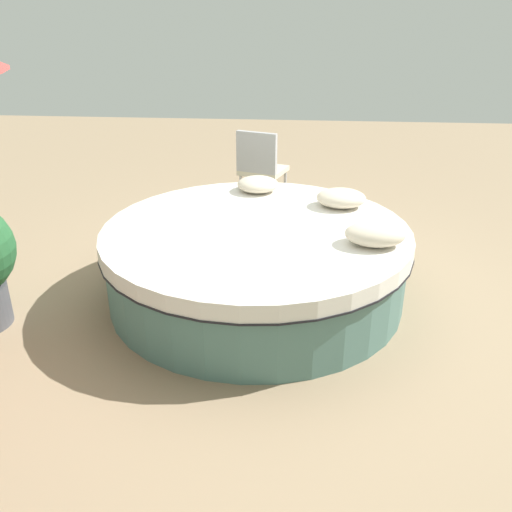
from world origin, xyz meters
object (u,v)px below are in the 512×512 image
at_px(throw_pillow_2, 258,184).
at_px(round_bed, 256,262).
at_px(throw_pillow_1, 341,198).
at_px(throw_pillow_0, 375,234).
at_px(patio_chair, 260,164).

bearing_deg(throw_pillow_2, round_bed, 93.68).
bearing_deg(throw_pillow_2, throw_pillow_1, 154.23).
bearing_deg(throw_pillow_1, round_bed, 39.06).
distance_m(throw_pillow_0, patio_chair, 2.86).
bearing_deg(patio_chair, round_bed, -67.58).
height_order(throw_pillow_1, patio_chair, patio_chair).
xyz_separation_m(round_bed, throw_pillow_2, (0.06, -1.00, 0.39)).
height_order(round_bed, throw_pillow_1, throw_pillow_1).
distance_m(throw_pillow_0, throw_pillow_2, 1.63).
xyz_separation_m(round_bed, throw_pillow_0, (-0.96, 0.27, 0.41)).
height_order(round_bed, throw_pillow_2, throw_pillow_2).
distance_m(throw_pillow_1, patio_chair, 1.98).
bearing_deg(throw_pillow_2, patio_chair, -86.73).
bearing_deg(patio_chair, throw_pillow_2, -67.75).
bearing_deg(round_bed, throw_pillow_0, 164.44).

